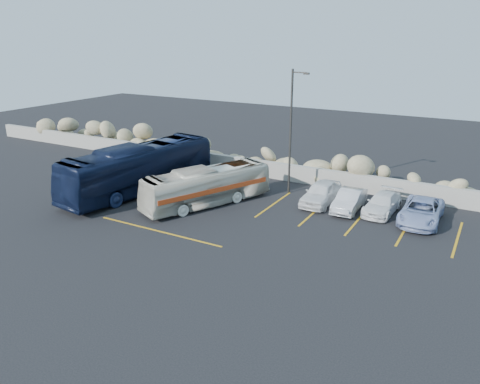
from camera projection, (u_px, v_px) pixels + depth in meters
The scene contains 11 objects.
ground at pixel (171, 236), 24.43m from camera, with size 90.00×90.00×0.00m, color black.
seawall at pixel (271, 170), 34.14m from camera, with size 60.00×0.40×1.20m, color gray.
riprap_pile at pixel (278, 157), 34.90m from camera, with size 54.00×2.80×2.60m, color #988863, non-canonical shape.
parking_lines at pixel (295, 218), 26.87m from camera, with size 18.16×9.36×0.01m.
lamppost at pixel (291, 129), 29.70m from camera, with size 1.14×0.18×8.00m.
vintage_bus at pixel (207, 186), 28.62m from camera, with size 1.97×8.43×2.35m, color beige.
tour_coach at pixel (139, 168), 30.89m from camera, with size 2.67×11.41×3.18m, color #0F1934.
car_a at pixel (321, 193), 28.93m from camera, with size 1.64×4.07×1.39m, color white.
car_b at pixel (349, 200), 27.88m from camera, with size 1.30×3.72×1.23m, color silver.
car_c at pixel (382, 204), 27.49m from camera, with size 1.57×3.86×1.12m, color white.
car_d at pixel (421, 211), 26.10m from camera, with size 2.09×4.54×1.26m, color #90A1CD.
Camera 1 is at (14.10, -17.74, 10.08)m, focal length 35.00 mm.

